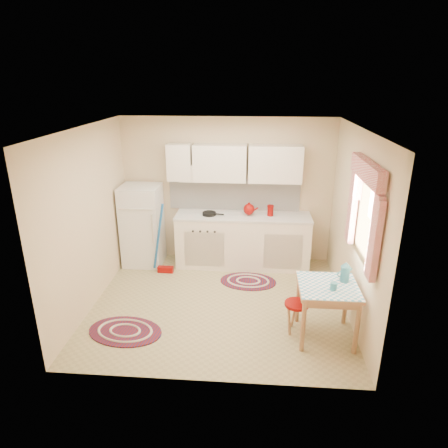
{
  "coord_description": "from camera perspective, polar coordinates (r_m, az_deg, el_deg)",
  "views": [
    {
      "loc": [
        0.47,
        -5.04,
        3.1
      ],
      "look_at": [
        0.05,
        0.25,
        1.14
      ],
      "focal_mm": 32.0,
      "sensor_mm": 36.0,
      "label": 1
    }
  ],
  "objects": [
    {
      "name": "room_shell",
      "position": [
        5.5,
        1.06,
        4.42
      ],
      "size": [
        3.64,
        3.6,
        2.52
      ],
      "color": "tan",
      "rests_on": "ground"
    },
    {
      "name": "fridge",
      "position": [
        7.0,
        -11.56,
        -0.2
      ],
      "size": [
        0.65,
        0.6,
        1.4
      ],
      "primitive_type": "cube",
      "color": "white",
      "rests_on": "ground"
    },
    {
      "name": "broom",
      "position": [
        6.61,
        -8.59,
        -2.18
      ],
      "size": [
        0.28,
        0.13,
        1.2
      ],
      "primitive_type": null,
      "rotation": [
        0.0,
        0.0,
        -0.04
      ],
      "color": "#1B5CA9",
      "rests_on": "ground"
    },
    {
      "name": "base_cabinets",
      "position": [
        6.88,
        2.68,
        -2.49
      ],
      "size": [
        2.25,
        0.6,
        0.88
      ],
      "primitive_type": "cube",
      "color": "white",
      "rests_on": "ground"
    },
    {
      "name": "countertop",
      "position": [
        6.71,
        2.75,
        1.14
      ],
      "size": [
        2.27,
        0.62,
        0.04
      ],
      "primitive_type": "cube",
      "color": "silver",
      "rests_on": "base_cabinets"
    },
    {
      "name": "frying_pan",
      "position": [
        6.69,
        -2.13,
        1.49
      ],
      "size": [
        0.26,
        0.26,
        0.05
      ],
      "primitive_type": "cylinder",
      "rotation": [
        0.0,
        0.0,
        -0.17
      ],
      "color": "black",
      "rests_on": "countertop"
    },
    {
      "name": "red_kettle",
      "position": [
        6.67,
        3.58,
        2.12
      ],
      "size": [
        0.23,
        0.21,
        0.21
      ],
      "primitive_type": null,
      "rotation": [
        0.0,
        0.0,
        0.1
      ],
      "color": "#840704",
      "rests_on": "countertop"
    },
    {
      "name": "red_canister",
      "position": [
        6.69,
        6.64,
        1.84
      ],
      "size": [
        0.13,
        0.13,
        0.16
      ],
      "primitive_type": "cylinder",
      "rotation": [
        0.0,
        0.0,
        0.36
      ],
      "color": "#840704",
      "rests_on": "countertop"
    },
    {
      "name": "table",
      "position": [
        5.23,
        14.33,
        -12.02
      ],
      "size": [
        0.72,
        0.72,
        0.72
      ],
      "primitive_type": "cube",
      "color": "tan",
      "rests_on": "ground"
    },
    {
      "name": "stool",
      "position": [
        5.32,
        10.22,
        -12.97
      ],
      "size": [
        0.34,
        0.34,
        0.42
      ],
      "primitive_type": "cylinder",
      "rotation": [
        0.0,
        0.0,
        0.11
      ],
      "color": "#840704",
      "rests_on": "ground"
    },
    {
      "name": "coffee_pot",
      "position": [
        5.13,
        16.93,
        -6.54
      ],
      "size": [
        0.17,
        0.16,
        0.28
      ],
      "primitive_type": null,
      "rotation": [
        0.0,
        0.0,
        0.34
      ],
      "color": "teal",
      "rests_on": "table"
    },
    {
      "name": "mug",
      "position": [
        4.95,
        15.39,
        -8.6
      ],
      "size": [
        0.1,
        0.1,
        0.1
      ],
      "primitive_type": "cylinder",
      "rotation": [
        0.0,
        0.0,
        0.18
      ],
      "color": "teal",
      "rests_on": "table"
    },
    {
      "name": "rug_center",
      "position": [
        6.5,
        3.47,
        -8.17
      ],
      "size": [
        0.94,
        0.65,
        0.02
      ],
      "primitive_type": null,
      "rotation": [
        0.0,
        0.0,
        -0.06
      ],
      "color": "maroon",
      "rests_on": "ground"
    },
    {
      "name": "rug_left",
      "position": [
        5.49,
        -13.94,
        -14.65
      ],
      "size": [
        1.07,
        0.8,
        0.02
      ],
      "primitive_type": null,
      "rotation": [
        0.0,
        0.0,
        -0.16
      ],
      "color": "maroon",
      "rests_on": "ground"
    }
  ]
}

